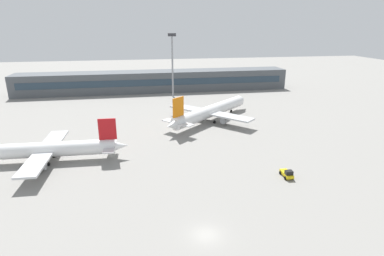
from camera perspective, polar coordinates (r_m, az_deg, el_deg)
ground_plane at (r=83.22m, az=-3.50°, el=-2.16°), size 400.00×400.00×0.00m
terminal_building at (r=144.55m, az=-6.65°, el=8.41°), size 119.74×12.13×9.00m
airplane_near at (r=76.55m, az=-25.83°, el=-3.62°), size 38.02×26.46×9.39m
airplane_mid at (r=99.10m, az=3.60°, el=3.12°), size 33.13×30.79×10.35m
baggage_tug_yellow at (r=65.96m, az=16.84°, el=-7.91°), size 1.91×3.65×1.75m
floodlight_tower_west at (r=130.70m, az=-3.57°, el=12.02°), size 3.20×0.80×25.58m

